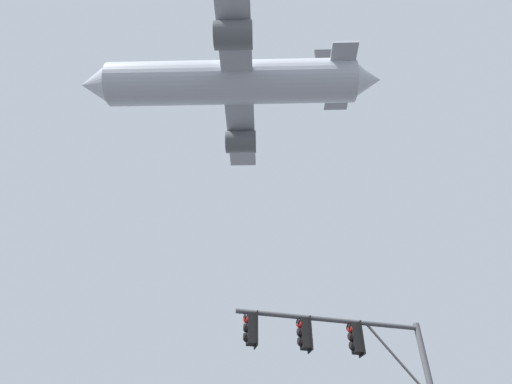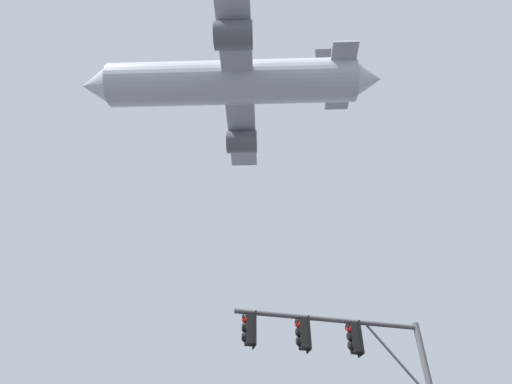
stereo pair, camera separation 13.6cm
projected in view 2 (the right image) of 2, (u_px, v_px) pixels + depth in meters
signal_pole_near at (356, 367)px, 12.81m from camera, size 6.11×1.23×6.73m
airplane at (232, 83)px, 41.83m from camera, size 29.44×22.75×8.02m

